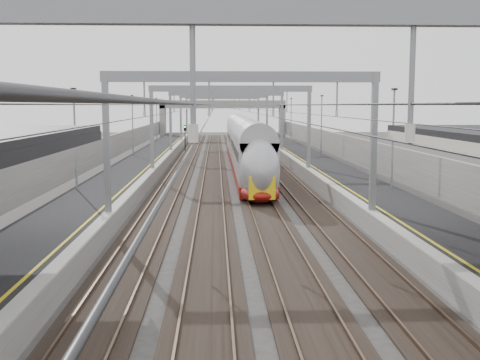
{
  "coord_description": "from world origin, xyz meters",
  "views": [
    {
      "loc": [
        -1.19,
        -6.25,
        6.03
      ],
      "look_at": [
        0.0,
        23.49,
        2.33
      ],
      "focal_mm": 45.0,
      "sensor_mm": 36.0,
      "label": 1
    }
  ],
  "objects": [
    {
      "name": "platform_left",
      "position": [
        -8.0,
        45.0,
        0.5
      ],
      "size": [
        4.0,
        120.0,
        1.0
      ],
      "primitive_type": "cube",
      "color": "black",
      "rests_on": "ground"
    },
    {
      "name": "platform_right",
      "position": [
        8.0,
        45.0,
        0.5
      ],
      "size": [
        4.0,
        120.0,
        1.0
      ],
      "primitive_type": "cube",
      "color": "black",
      "rests_on": "ground"
    },
    {
      "name": "tracks",
      "position": [
        0.0,
        45.0,
        0.05
      ],
      "size": [
        11.4,
        140.0,
        0.2
      ],
      "color": "black",
      "rests_on": "ground"
    },
    {
      "name": "overhead_line",
      "position": [
        0.0,
        51.62,
        6.14
      ],
      "size": [
        13.0,
        140.0,
        6.6
      ],
      "color": "gray",
      "rests_on": "platform_left"
    },
    {
      "name": "overbridge",
      "position": [
        0.0,
        100.0,
        5.31
      ],
      "size": [
        22.0,
        2.2,
        6.9
      ],
      "color": "slate",
      "rests_on": "ground"
    },
    {
      "name": "wall_left",
      "position": [
        -11.2,
        45.0,
        1.6
      ],
      "size": [
        0.3,
        120.0,
        3.2
      ],
      "primitive_type": "cube",
      "color": "slate",
      "rests_on": "ground"
    },
    {
      "name": "wall_right",
      "position": [
        11.2,
        45.0,
        1.6
      ],
      "size": [
        0.3,
        120.0,
        3.2
      ],
      "primitive_type": "cube",
      "color": "slate",
      "rests_on": "ground"
    },
    {
      "name": "train",
      "position": [
        1.5,
        49.64,
        1.95
      ],
      "size": [
        2.49,
        45.33,
        3.94
      ],
      "color": "maroon",
      "rests_on": "ground"
    },
    {
      "name": "signal_green",
      "position": [
        -5.2,
        71.96,
        2.42
      ],
      "size": [
        0.32,
        0.32,
        3.48
      ],
      "color": "black",
      "rests_on": "ground"
    },
    {
      "name": "signal_red_near",
      "position": [
        3.2,
        66.31,
        2.42
      ],
      "size": [
        0.32,
        0.32,
        3.48
      ],
      "color": "black",
      "rests_on": "ground"
    },
    {
      "name": "signal_red_far",
      "position": [
        5.4,
        76.52,
        2.42
      ],
      "size": [
        0.32,
        0.32,
        3.48
      ],
      "color": "black",
      "rests_on": "ground"
    }
  ]
}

